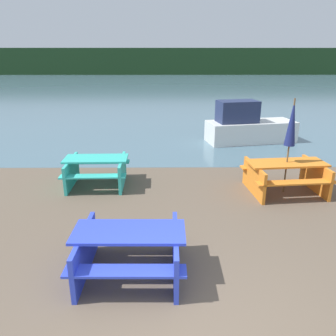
% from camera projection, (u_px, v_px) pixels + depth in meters
% --- Properties ---
extents(water, '(60.00, 50.00, 0.00)m').
position_uv_depth(water, '(168.00, 87.00, 33.30)').
color(water, slate).
rests_on(water, ground_plane).
extents(far_treeline, '(80.00, 1.60, 4.00)m').
position_uv_depth(far_treeline, '(167.00, 61.00, 51.51)').
color(far_treeline, '#193319').
rests_on(far_treeline, water).
extents(picnic_table_blue, '(1.67, 1.39, 0.74)m').
position_uv_depth(picnic_table_blue, '(130.00, 248.00, 4.91)').
color(picnic_table_blue, blue).
rests_on(picnic_table_blue, ground_plane).
extents(picnic_table_orange, '(1.95, 1.55, 0.76)m').
position_uv_depth(picnic_table_orange, '(285.00, 174.00, 7.87)').
color(picnic_table_orange, orange).
rests_on(picnic_table_orange, ground_plane).
extents(picnic_table_teal, '(1.61, 1.42, 0.73)m').
position_uv_depth(picnic_table_teal, '(97.00, 169.00, 8.29)').
color(picnic_table_teal, '#33B7A8').
rests_on(picnic_table_teal, ground_plane).
extents(umbrella_navy, '(0.25, 0.25, 2.26)m').
position_uv_depth(umbrella_navy, '(292.00, 123.00, 7.46)').
color(umbrella_navy, brown).
rests_on(umbrella_navy, ground_plane).
extents(boat, '(3.46, 1.81, 1.57)m').
position_uv_depth(boat, '(247.00, 127.00, 12.36)').
color(boat, silver).
rests_on(boat, water).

